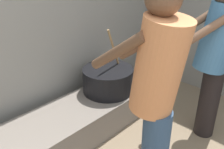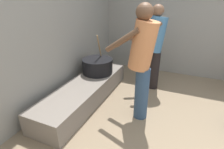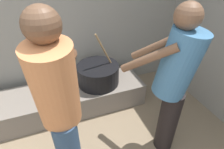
% 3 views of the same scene
% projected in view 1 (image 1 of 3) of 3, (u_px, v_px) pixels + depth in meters
% --- Properties ---
extents(hearth_ledge, '(2.20, 0.60, 0.33)m').
position_uv_depth(hearth_ledge, '(76.00, 121.00, 2.57)').
color(hearth_ledge, slate).
rests_on(hearth_ledge, ground_plane).
extents(cooking_pot_main, '(0.57, 0.57, 0.73)m').
position_uv_depth(cooking_pot_main, '(108.00, 80.00, 2.77)').
color(cooking_pot_main, black).
rests_on(cooking_pot_main, hearth_ledge).
extents(cook_in_orange_shirt, '(0.37, 0.69, 1.63)m').
position_uv_depth(cook_in_orange_shirt, '(156.00, 90.00, 1.60)').
color(cook_in_orange_shirt, navy).
rests_on(cook_in_orange_shirt, ground_plane).
extents(cook_in_blue_shirt, '(0.69, 0.69, 1.57)m').
position_uv_depth(cook_in_blue_shirt, '(214.00, 55.00, 2.28)').
color(cook_in_blue_shirt, black).
rests_on(cook_in_blue_shirt, ground_plane).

